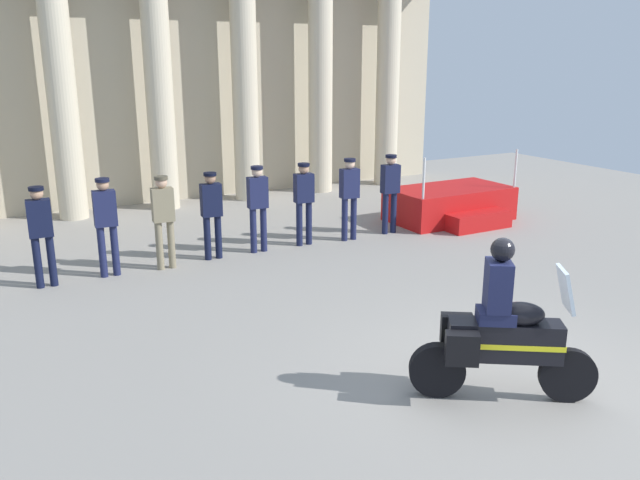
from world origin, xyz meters
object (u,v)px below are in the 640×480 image
Objects in this scene: reviewing_stand at (452,205)px; officer_in_row_6 at (349,192)px; officer_in_row_2 at (163,215)px; officer_in_row_5 at (304,197)px; officer_in_row_3 at (212,209)px; motorcycle_with_rider at (499,334)px; officer_in_row_7 at (390,187)px; officer_in_row_1 at (106,219)px; officer_in_row_0 at (41,229)px; officer_in_row_4 at (258,202)px.

reviewing_stand is 3.10m from officer_in_row_6.
officer_in_row_2 is 1.01× the size of officer_in_row_5.
motorcycle_with_rider is (0.97, -6.59, -0.20)m from officer_in_row_3.
motorcycle_with_rider reaches higher than officer_in_row_7.
officer_in_row_7 is at bearing -173.25° from officer_in_row_6.
officer_in_row_1 reaches higher than reviewing_stand.
officer_in_row_6 is 6.77m from motorcycle_with_rider.
officer_in_row_5 is (2.93, 0.16, -0.01)m from officer_in_row_2.
officer_in_row_2 is at bearing 13.36° from officer_in_row_3.
officer_in_row_5 is 2.06m from officer_in_row_7.
reviewing_stand is 1.64× the size of officer_in_row_6.
motorcycle_with_rider reaches higher than officer_in_row_2.
officer_in_row_6 is at bearing -177.81° from officer_in_row_3.
officer_in_row_1 is 1.02× the size of officer_in_row_2.
officer_in_row_0 is at bearing 4.60° from officer_in_row_6.
reviewing_stand is 2.07m from officer_in_row_7.
officer_in_row_7 is 7.20m from motorcycle_with_rider.
officer_in_row_4 is 2.03m from officer_in_row_6.
officer_in_row_5 is (1.02, -0.00, -0.01)m from officer_in_row_4.
officer_in_row_6 is at bearing -175.07° from officer_in_row_2.
officer_in_row_5 is (3.93, 0.08, -0.03)m from officer_in_row_1.
officer_in_row_3 is 0.97× the size of officer_in_row_6.
officer_in_row_0 is at bearing 155.57° from motorcycle_with_rider.
officer_in_row_1 is at bearing 148.08° from motorcycle_with_rider.
officer_in_row_0 is (-9.00, -0.29, 0.64)m from reviewing_stand.
officer_in_row_2 is 0.99× the size of officer_in_row_6.
officer_in_row_0 is 0.99× the size of officer_in_row_6.
officer_in_row_4 is (-5.04, -0.15, 0.64)m from reviewing_stand.
officer_in_row_7 reaches higher than officer_in_row_3.
officer_in_row_7 reaches higher than officer_in_row_0.
officer_in_row_4 is (0.95, 0.01, 0.03)m from officer_in_row_3.
officer_in_row_4 is at bearing 4.49° from officer_in_row_5.
officer_in_row_0 is 1.06m from officer_in_row_1.
officer_in_row_2 is 1.92m from officer_in_row_4.
motorcycle_with_rider reaches higher than reviewing_stand.
officer_in_row_4 is (2.91, 0.08, -0.02)m from officer_in_row_1.
officer_in_row_7 is at bearing -176.62° from officer_in_row_3.
officer_in_row_2 is 6.72m from motorcycle_with_rider.
officer_in_row_3 is 4.04m from officer_in_row_7.
officer_in_row_6 is (4.93, -0.05, -0.01)m from officer_in_row_1.
officer_in_row_1 is at bearing 6.70° from officer_in_row_3.
officer_in_row_4 is (3.97, 0.14, 0.00)m from officer_in_row_0.
officer_in_row_0 is 7.05m from officer_in_row_7.
officer_in_row_1 is 1.01× the size of officer_in_row_6.
officer_in_row_1 is 1.96m from officer_in_row_3.
officer_in_row_4 reaches higher than officer_in_row_5.
officer_in_row_1 is 1.03× the size of officer_in_row_5.
officer_in_row_5 is (1.97, 0.01, 0.02)m from officer_in_row_3.
officer_in_row_2 is 5.00m from officer_in_row_7.
officer_in_row_5 reaches higher than reviewing_stand.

